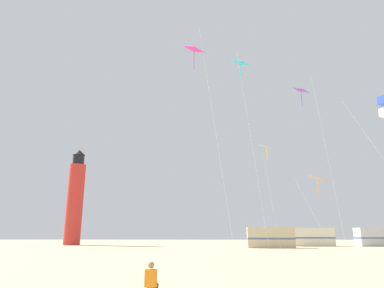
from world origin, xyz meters
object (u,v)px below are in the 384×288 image
Objects in this scene: kite_diamond_violet at (303,97)px; lighthouse_distant at (75,199)px; kite_diamond_gold at (267,151)px; rv_van_tan at (270,238)px; kite_diamond_orange at (318,181)px; rv_van_cream at (312,237)px; kite_diamond_magenta at (196,58)px; kite_diamond_cyan at (241,71)px; kite_flyer_standing at (152,280)px; rv_van_silver at (377,237)px.

kite_diamond_violet is 0.71× the size of lighthouse_distant.
kite_diamond_gold is 41.74m from lighthouse_distant.
kite_diamond_gold is 7.45m from kite_diamond_violet.
lighthouse_distant is 34.27m from rv_van_tan.
rv_van_cream is at bearing 72.92° from kite_diamond_orange.
kite_diamond_violet is at bearing 39.07° from kite_diamond_magenta.
rv_van_cream is (39.83, -4.31, -6.45)m from lighthouse_distant.
rv_van_tan is (4.07, 20.22, -7.64)m from kite_diamond_gold.
kite_diamond_magenta is at bearing -113.71° from rv_van_cream.
rv_van_cream is at bearing -6.17° from lighthouse_distant.
kite_diamond_gold is 0.75× the size of kite_diamond_cyan.
rv_van_cream is (10.85, 35.33, -3.71)m from kite_diamond_orange.
kite_diamond_cyan is 1.07× the size of kite_diamond_violet.
kite_diamond_magenta is (-7.50, -6.09, -0.25)m from kite_diamond_violet.
kite_diamond_magenta is at bearing -128.00° from kite_diamond_cyan.
kite_flyer_standing is 0.12× the size of kite_diamond_gold.
kite_diamond_orange is 40.66m from rv_van_silver.
rv_van_tan reaches higher than kite_flyer_standing.
lighthouse_distant reaches higher than rv_van_silver.
kite_diamond_violet is 40.40m from rv_van_silver.
rv_van_silver reaches higher than kite_flyer_standing.
kite_diamond_orange is at bearing 11.04° from kite_diamond_cyan.
kite_diamond_orange is at bearing -124.74° from rv_van_silver.
rv_van_silver is (29.59, 44.28, 0.78)m from kite_flyer_standing.
kite_diamond_magenta is at bearing -148.19° from kite_diamond_orange.
kite_flyer_standing is at bearing -127.62° from rv_van_silver.
kite_diamond_orange is 0.83× the size of rv_van_silver.
kite_diamond_gold is 21.99m from rv_van_tan.
lighthouse_distant is at bearing -55.62° from kite_flyer_standing.
kite_diamond_cyan reaches higher than kite_flyer_standing.
kite_diamond_magenta reaches higher than kite_diamond_gold.
kite_diamond_violet reaches higher than kite_diamond_orange.
kite_diamond_orange is 0.47× the size of kite_diamond_magenta.
rv_van_silver is at bearing 50.06° from kite_diamond_gold.
kite_diamond_magenta is at bearing -102.40° from rv_van_tan.
kite_diamond_gold is 1.46× the size of rv_van_silver.
lighthouse_distant reaches higher than kite_diamond_magenta.
kite_diamond_orange is 0.33× the size of lighthouse_distant.
kite_diamond_orange is 49.18m from lighthouse_distant.
rv_van_cream is at bearing 172.82° from rv_van_silver.
kite_diamond_orange is at bearing -81.84° from kite_diamond_gold.
kite_diamond_gold is at bearing -100.78° from kite_flyer_standing.
kite_diamond_orange is at bearing -120.70° from kite_flyer_standing.
rv_van_silver is (25.29, 35.64, -10.64)m from kite_diamond_cyan.
rv_van_tan is (11.67, 38.23, 0.78)m from kite_flyer_standing.
kite_diamond_cyan is at bearing -168.96° from kite_diamond_orange.
lighthouse_distant is at bearing 174.71° from rv_van_cream.
rv_van_tan is at bearing -165.21° from rv_van_silver.
kite_diamond_gold is at bearing 70.60° from kite_diamond_cyan.
kite_diamond_violet reaches higher than rv_van_tan.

